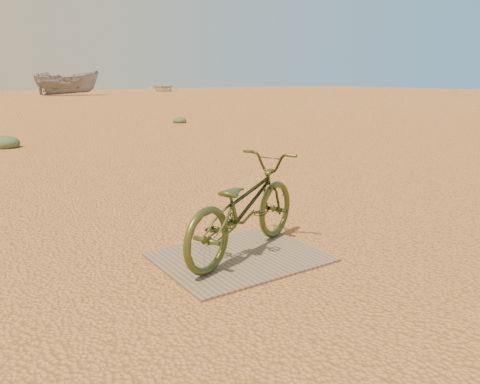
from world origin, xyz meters
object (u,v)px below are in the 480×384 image
bicycle (244,206)px  boat_far_right (163,87)px  plywood_board (240,257)px  boat_mid_right (67,83)px

bicycle → boat_far_right: bearing=-46.7°
boat_far_right → plywood_board: bearing=-90.5°
plywood_board → bicycle: 0.46m
boat_mid_right → boat_far_right: 14.39m
boat_far_right → boat_mid_right: bearing=-126.8°
plywood_board → boat_far_right: boat_far_right is taller
boat_far_right → bicycle: bearing=-90.4°
plywood_board → bicycle: bicycle is taller
plywood_board → boat_mid_right: bearing=78.0°
boat_mid_right → boat_far_right: boat_mid_right is taller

